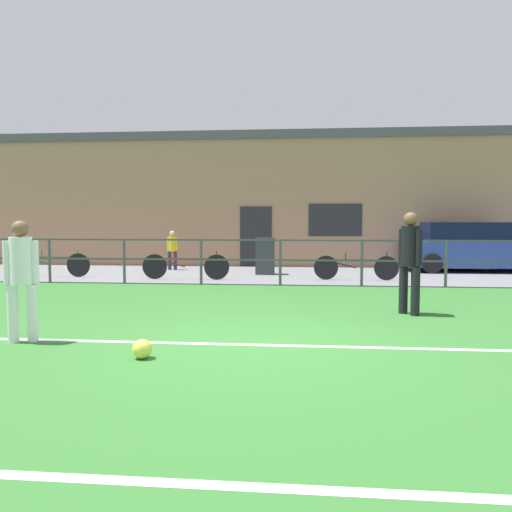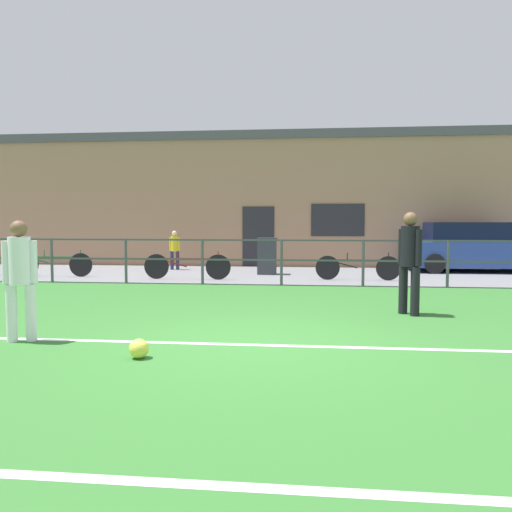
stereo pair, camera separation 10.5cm
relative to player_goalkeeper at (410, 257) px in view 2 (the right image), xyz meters
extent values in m
cube|color=#33702D|center=(-2.40, -2.28, -1.02)|extent=(60.00, 44.00, 0.04)
cube|color=white|center=(-2.40, -2.41, -1.00)|extent=(36.00, 0.11, 0.00)
cube|color=white|center=(-2.40, -5.93, -1.00)|extent=(36.00, 0.11, 0.00)
cube|color=slate|center=(-2.40, 6.22, -0.99)|extent=(48.00, 5.00, 0.02)
cylinder|color=#474C51|center=(-8.40, 3.72, -0.42)|extent=(0.07, 0.07, 1.15)
cylinder|color=#474C51|center=(-6.40, 3.72, -0.42)|extent=(0.07, 0.07, 1.15)
cylinder|color=#474C51|center=(-4.40, 3.72, -0.42)|extent=(0.07, 0.07, 1.15)
cylinder|color=#474C51|center=(-2.40, 3.72, -0.42)|extent=(0.07, 0.07, 1.15)
cylinder|color=#474C51|center=(-0.40, 3.72, -0.42)|extent=(0.07, 0.07, 1.15)
cylinder|color=#474C51|center=(1.60, 3.72, -0.42)|extent=(0.07, 0.07, 1.15)
cube|color=#474C51|center=(-2.40, 3.72, 0.13)|extent=(36.00, 0.04, 0.04)
cube|color=#474C51|center=(-2.40, 3.72, -0.37)|extent=(36.00, 0.04, 0.04)
cube|color=#A37A5B|center=(-2.40, 9.92, 1.21)|extent=(28.00, 2.40, 4.42)
cube|color=#232328|center=(-3.48, 8.71, 0.05)|extent=(1.10, 0.04, 2.10)
cube|color=#232328|center=(-0.76, 8.71, 0.64)|extent=(1.80, 0.04, 1.10)
cube|color=#4C4C51|center=(-2.40, 9.92, 3.57)|extent=(28.00, 2.56, 0.30)
cylinder|color=black|center=(-0.08, 0.10, -0.58)|extent=(0.15, 0.15, 0.83)
cylinder|color=black|center=(0.08, -0.10, -0.58)|extent=(0.15, 0.15, 0.83)
cylinder|color=black|center=(0.00, 0.00, 0.18)|extent=(0.31, 0.31, 0.69)
sphere|color=brown|center=(0.00, 0.00, 0.64)|extent=(0.24, 0.24, 0.24)
cylinder|color=black|center=(-0.11, 0.15, 0.16)|extent=(0.11, 0.11, 0.62)
cylinder|color=black|center=(0.11, -0.15, 0.16)|extent=(0.11, 0.11, 0.62)
cylinder|color=white|center=(-5.41, -2.48, -0.62)|extent=(0.14, 0.14, 0.77)
cylinder|color=white|center=(-5.64, -2.56, -0.62)|extent=(0.14, 0.14, 0.77)
cylinder|color=white|center=(-5.52, -2.52, 0.08)|extent=(0.28, 0.28, 0.63)
sphere|color=brown|center=(-5.52, -2.52, 0.51)|extent=(0.22, 0.22, 0.22)
cylinder|color=white|center=(-5.36, -2.47, 0.07)|extent=(0.10, 0.10, 0.57)
cylinder|color=white|center=(-5.68, -2.58, 0.07)|extent=(0.10, 0.10, 0.57)
sphere|color=#E5E04C|center=(-3.68, -3.19, -0.88)|extent=(0.23, 0.23, 0.23)
cylinder|color=#232D4C|center=(-5.98, 7.27, -0.68)|extent=(0.11, 0.11, 0.60)
cylinder|color=#232D4C|center=(-6.17, 7.26, -0.68)|extent=(0.11, 0.11, 0.60)
cylinder|color=gold|center=(-6.07, 7.26, -0.13)|extent=(0.22, 0.22, 0.50)
sphere|color=beige|center=(-6.07, 7.26, 0.20)|extent=(0.17, 0.17, 0.17)
cylinder|color=gold|center=(-5.94, 7.27, -0.14)|extent=(0.08, 0.08, 0.44)
cylinder|color=gold|center=(-6.21, 7.26, -0.14)|extent=(0.08, 0.08, 0.44)
cube|color=#28428E|center=(3.41, 7.68, -0.42)|extent=(4.03, 1.74, 0.78)
cube|color=black|center=(3.20, 7.68, 0.27)|extent=(2.42, 1.46, 0.60)
cylinder|color=black|center=(2.04, 6.85, -0.68)|extent=(0.60, 0.18, 0.60)
cylinder|color=black|center=(2.04, 8.52, -0.68)|extent=(0.60, 0.18, 0.60)
cylinder|color=black|center=(4.77, 8.52, -0.68)|extent=(0.60, 0.18, 0.60)
cylinder|color=black|center=(-1.22, 4.92, -0.65)|extent=(0.65, 0.04, 0.65)
cylinder|color=black|center=(0.39, 4.92, -0.65)|extent=(0.65, 0.04, 0.65)
cube|color=black|center=(-0.42, 4.92, -0.44)|extent=(1.25, 0.04, 0.04)
cube|color=black|center=(-0.82, 4.92, -0.55)|extent=(0.78, 0.03, 0.23)
cylinder|color=black|center=(-0.70, 4.92, -0.34)|extent=(0.03, 0.03, 0.20)
cylinder|color=black|center=(0.39, 4.92, -0.37)|extent=(0.03, 0.03, 0.28)
cylinder|color=black|center=(-5.87, 4.64, -0.64)|extent=(0.68, 0.04, 0.68)
cylinder|color=black|center=(-4.16, 4.64, -0.64)|extent=(0.68, 0.04, 0.68)
cube|color=maroon|center=(-5.02, 4.64, -0.42)|extent=(1.34, 0.04, 0.04)
cube|color=maroon|center=(-5.44, 4.64, -0.53)|extent=(0.84, 0.03, 0.24)
cylinder|color=maroon|center=(-5.32, 4.64, -0.32)|extent=(0.03, 0.03, 0.20)
cylinder|color=maroon|center=(-4.16, 4.64, -0.35)|extent=(0.03, 0.03, 0.28)
cylinder|color=black|center=(-9.78, 4.92, -0.64)|extent=(0.67, 0.04, 0.67)
cylinder|color=black|center=(-8.17, 4.92, -0.64)|extent=(0.67, 0.04, 0.67)
cube|color=#1E6633|center=(-8.98, 4.92, -0.42)|extent=(1.25, 0.04, 0.04)
cube|color=#1E6633|center=(-9.38, 4.92, -0.53)|extent=(0.78, 0.03, 0.24)
cylinder|color=#1E6633|center=(-9.26, 4.92, -0.32)|extent=(0.03, 0.03, 0.20)
cylinder|color=#1E6633|center=(-8.17, 4.92, -0.35)|extent=(0.03, 0.03, 0.28)
cube|color=#33383D|center=(-2.97, 6.17, -0.48)|extent=(0.54, 0.46, 1.00)
cube|color=#282C30|center=(-2.97, 6.17, 0.06)|extent=(0.57, 0.49, 0.08)
camera|label=1|loc=(-1.79, -8.89, 0.61)|focal=35.77mm
camera|label=2|loc=(-1.69, -8.88, 0.61)|focal=35.77mm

